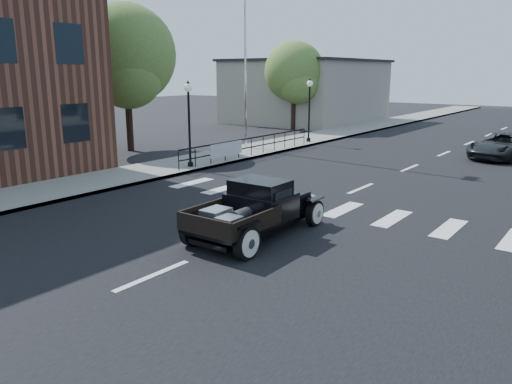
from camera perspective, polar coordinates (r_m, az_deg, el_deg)
The scene contains 14 objects.
ground at distance 12.79m, azimuth -1.62°, elevation -5.40°, with size 120.00×120.00×0.00m, color black.
road at distance 25.94m, azimuth 19.42°, elevation 3.57°, with size 14.00×80.00×0.02m, color black.
road_markings at distance 21.28m, azimuth 15.31°, elevation 1.80°, with size 12.00×60.00×0.06m, color silver, non-canonical shape.
sidewalk_left at distance 29.53m, azimuth 3.50°, elevation 5.57°, with size 3.00×80.00×0.15m, color gray.
low_building_left at distance 43.75m, azimuth 5.83°, elevation 11.29°, with size 10.00×12.00×5.00m, color #9D9584.
railing at distance 24.72m, azimuth -0.54°, elevation 5.39°, with size 0.08×10.00×1.00m, color black, non-canonical shape.
banner at distance 23.16m, azimuth -3.39°, elevation 4.31°, with size 0.04×2.20×0.60m, color silver, non-canonical shape.
lamp_post_b at distance 21.74m, azimuth -7.64°, elevation 7.70°, with size 0.36×0.36×3.67m, color black, non-canonical shape.
lamp_post_c at distance 29.70m, azimuth 6.10°, elevation 9.27°, with size 0.36×0.36×3.67m, color black, non-canonical shape.
flagpole at distance 27.33m, azimuth -1.24°, elevation 18.88°, with size 0.12×0.12×13.10m, color silver.
big_tree_near at distance 27.72m, azimuth -14.55°, elevation 12.46°, with size 5.23×5.23×7.68m, color #557130, non-canonical shape.
big_tree_far at distance 37.31m, azimuth 4.36°, elevation 12.01°, with size 4.34×4.34×6.38m, color #557130, non-canonical shape.
hotrod_pickup at distance 12.80m, azimuth -0.00°, elevation -1.89°, with size 2.01×4.30×1.49m, color black, non-canonical shape.
second_car at distance 27.36m, azimuth 26.35°, elevation 4.72°, with size 2.07×4.49×1.25m, color black.
Camera 1 is at (7.52, -9.48, 4.14)m, focal length 35.00 mm.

